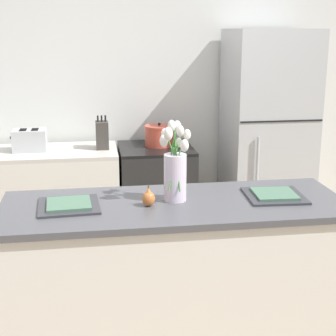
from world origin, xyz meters
TOP-DOWN VIEW (x-y plane):
  - back_wall at (0.00, 2.00)m, footprint 5.20×0.08m
  - kitchen_island at (0.00, 0.00)m, footprint 1.80×0.66m
  - back_counter at (-1.06, 1.60)m, footprint 1.68×0.60m
  - stove_range at (0.10, 1.60)m, footprint 0.60×0.61m
  - refrigerator at (1.05, 1.60)m, footprint 0.68×0.67m
  - flower_vase at (0.01, 0.04)m, footprint 0.16×0.17m
  - pear_figurine at (-0.14, -0.03)m, footprint 0.07×0.07m
  - plate_setting_left at (-0.54, 0.02)m, footprint 0.32×0.32m
  - plate_setting_right at (0.54, 0.02)m, footprint 0.32×0.32m
  - toaster at (-0.90, 1.61)m, footprint 0.28×0.18m
  - cooking_pot at (0.14, 1.64)m, footprint 0.25×0.25m
  - knife_block at (-0.33, 1.60)m, footprint 0.10×0.14m

SIDE VIEW (x-z plane):
  - stove_range at x=0.10m, z-range 0.00..0.89m
  - back_counter at x=-1.06m, z-range 0.00..0.89m
  - kitchen_island at x=0.00m, z-range 0.00..0.95m
  - refrigerator at x=1.05m, z-range 0.00..1.83m
  - plate_setting_left at x=-0.54m, z-range 0.95..0.97m
  - plate_setting_right at x=0.54m, z-range 0.95..0.97m
  - cooking_pot at x=0.14m, z-range 0.88..1.07m
  - toaster at x=-0.90m, z-range 0.89..1.06m
  - pear_figurine at x=-0.14m, z-range 0.94..1.05m
  - knife_block at x=-0.33m, z-range 0.87..1.14m
  - flower_vase at x=0.01m, z-range 0.91..1.33m
  - back_wall at x=0.00m, z-range 0.00..2.70m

